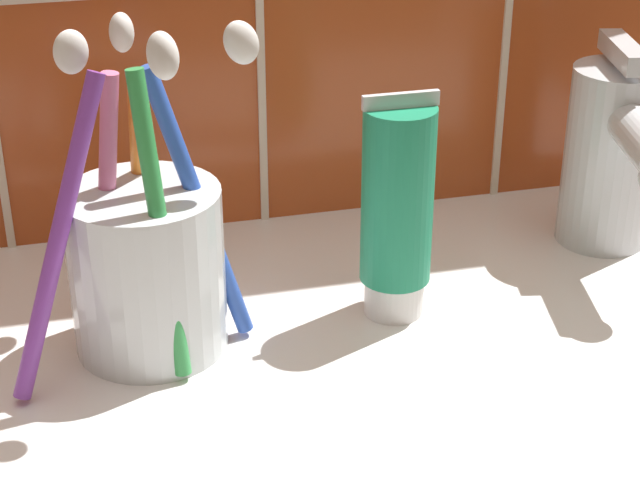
% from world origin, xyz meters
% --- Properties ---
extents(sink_counter, '(0.66, 0.36, 0.02)m').
position_xyz_m(sink_counter, '(0.00, 0.00, 0.01)').
color(sink_counter, white).
rests_on(sink_counter, ground).
extents(toothbrush_cup, '(0.15, 0.12, 0.18)m').
position_xyz_m(toothbrush_cup, '(-0.07, 0.04, 0.07)').
color(toothbrush_cup, silver).
rests_on(toothbrush_cup, sink_counter).
extents(toothpaste_tube, '(0.04, 0.04, 0.13)m').
position_xyz_m(toothpaste_tube, '(0.06, 0.04, 0.08)').
color(toothpaste_tube, white).
rests_on(toothpaste_tube, sink_counter).
extents(sink_faucet, '(0.06, 0.13, 0.13)m').
position_xyz_m(sink_faucet, '(0.22, 0.09, 0.08)').
color(sink_faucet, silver).
rests_on(sink_faucet, sink_counter).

